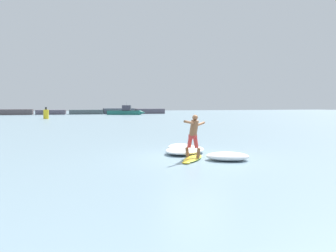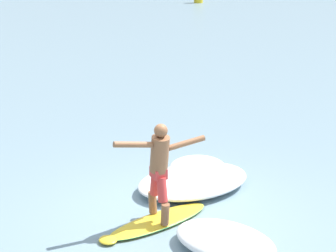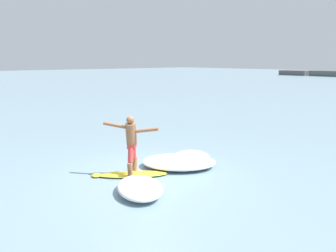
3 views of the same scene
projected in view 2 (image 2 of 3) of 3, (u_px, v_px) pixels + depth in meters
name	position (u px, v px, depth m)	size (l,w,h in m)	color
ground_plane	(173.00, 216.00, 9.16)	(200.00, 200.00, 0.00)	#75909E
surfboard	(157.00, 221.00, 8.88)	(1.60, 1.89, 0.22)	yellow
surfer	(159.00, 165.00, 8.58)	(1.23, 1.00, 1.60)	brown
wave_foam_at_tail	(225.00, 241.00, 8.07)	(1.87, 1.62, 0.31)	white
wave_foam_at_nose	(193.00, 181.00, 10.19)	(2.58, 2.60, 0.30)	white
wave_foam_beside	(198.00, 168.00, 10.71)	(1.52, 1.52, 0.36)	white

